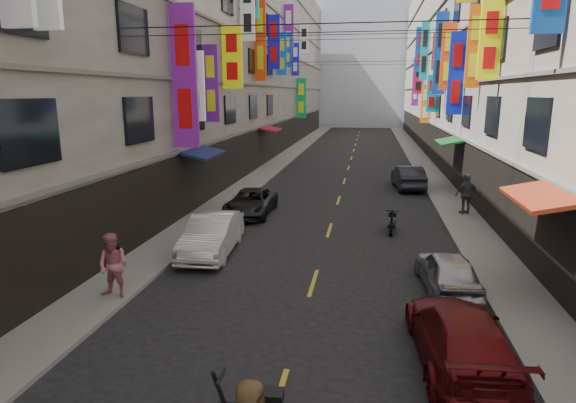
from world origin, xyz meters
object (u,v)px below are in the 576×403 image
(scooter_far_right, at_px, (392,222))
(car_right_mid, at_px, (447,271))
(car_left_mid, at_px, (212,235))
(pedestrian_rfar, at_px, (466,194))
(car_right_near, at_px, (460,337))
(car_right_far, at_px, (408,177))
(pedestrian_lfar, at_px, (113,266))
(car_left_far, at_px, (251,202))

(scooter_far_right, xyz_separation_m, car_right_mid, (1.35, -6.14, 0.17))
(car_left_mid, height_order, pedestrian_rfar, pedestrian_rfar)
(car_right_near, distance_m, car_right_far, 20.17)
(car_right_near, bearing_deg, car_left_mid, -42.97)
(car_right_near, height_order, pedestrian_lfar, pedestrian_lfar)
(car_left_mid, distance_m, pedestrian_lfar, 4.65)
(car_right_far, bearing_deg, car_right_near, 83.16)
(car_left_far, xyz_separation_m, pedestrian_rfar, (10.23, 1.41, 0.47))
(scooter_far_right, distance_m, car_left_far, 6.92)
(car_right_mid, bearing_deg, car_right_far, -94.90)
(car_left_mid, bearing_deg, car_right_mid, -18.39)
(car_right_near, bearing_deg, scooter_far_right, -88.10)
(scooter_far_right, distance_m, pedestrian_rfar, 4.92)
(car_right_mid, distance_m, pedestrian_rfar, 9.73)
(car_right_near, height_order, pedestrian_rfar, pedestrian_rfar)
(scooter_far_right, relative_size, car_left_far, 0.41)
(car_right_near, relative_size, car_right_far, 1.05)
(car_left_mid, relative_size, pedestrian_rfar, 2.30)
(car_right_far, distance_m, pedestrian_lfar, 20.59)
(car_right_near, distance_m, pedestrian_lfar, 9.24)
(scooter_far_right, distance_m, car_right_mid, 6.29)
(car_left_mid, distance_m, car_right_near, 9.89)
(car_left_mid, bearing_deg, car_right_far, 56.35)
(car_left_far, bearing_deg, car_right_mid, -45.79)
(scooter_far_right, height_order, car_right_far, car_right_far)
(car_right_far, bearing_deg, pedestrian_rfar, 102.96)
(car_left_far, height_order, car_right_mid, car_right_mid)
(car_left_mid, relative_size, car_right_near, 0.97)
(pedestrian_lfar, bearing_deg, scooter_far_right, 52.16)
(car_left_mid, height_order, pedestrian_lfar, pedestrian_lfar)
(scooter_far_right, height_order, pedestrian_lfar, pedestrian_lfar)
(car_right_far, distance_m, pedestrian_rfar, 6.92)
(car_left_far, relative_size, pedestrian_rfar, 2.27)
(scooter_far_right, xyz_separation_m, car_left_far, (-6.65, 1.91, 0.16))
(car_left_far, relative_size, pedestrian_lfar, 2.34)
(pedestrian_lfar, bearing_deg, pedestrian_rfar, 51.09)
(car_left_far, distance_m, car_right_mid, 11.34)
(car_right_mid, xyz_separation_m, pedestrian_rfar, (2.23, 9.46, 0.47))
(car_left_mid, bearing_deg, scooter_far_right, 27.59)
(scooter_far_right, xyz_separation_m, pedestrian_rfar, (3.58, 3.32, 0.64))
(car_left_far, height_order, car_right_far, car_right_far)
(car_left_mid, height_order, car_right_far, car_left_mid)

